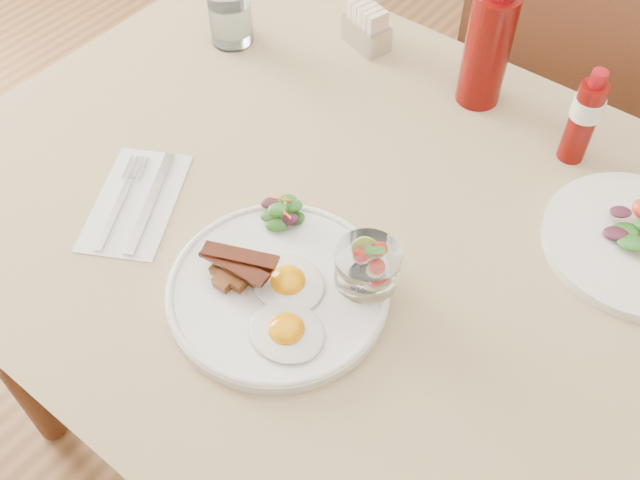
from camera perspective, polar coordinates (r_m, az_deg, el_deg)
table at (r=1.03m, az=5.48°, el=-3.26°), size 1.33×0.88×0.75m
chair_far at (r=1.57m, az=19.14°, el=9.61°), size 0.42×0.42×0.93m
main_plate at (r=0.90m, az=-3.38°, el=-4.07°), size 0.28×0.28×0.02m
fried_eggs at (r=0.87m, az=-2.62°, el=-5.26°), size 0.16×0.16×0.03m
bacon_potato_pile at (r=0.89m, az=-6.77°, el=-2.28°), size 0.10×0.07×0.04m
side_salad at (r=0.95m, az=-3.07°, el=2.15°), size 0.06×0.06×0.03m
fruit_cup at (r=0.85m, az=3.81°, el=-2.09°), size 0.08×0.08×0.08m
ketchup_bottle at (r=1.13m, az=13.25°, el=14.76°), size 0.08×0.08×0.20m
hot_sauce_bottle at (r=1.08m, az=20.36°, el=9.17°), size 0.05×0.05×0.15m
sugar_caddy at (r=1.26m, az=3.75°, el=16.52°), size 0.09×0.07×0.08m
water_glass at (r=1.26m, az=-7.22°, el=17.60°), size 0.07×0.07×0.12m
napkin_cutlery at (r=1.03m, az=-14.45°, el=2.98°), size 0.19×0.23×0.01m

